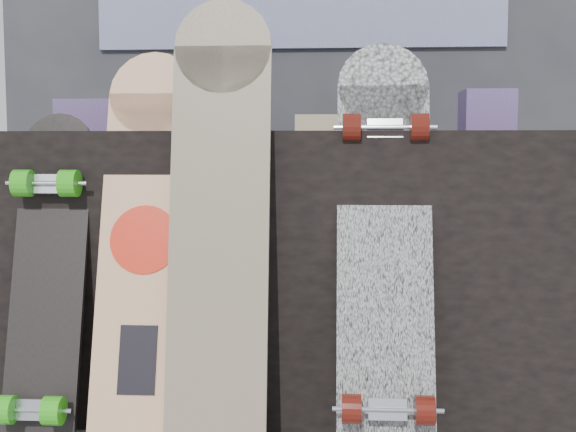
# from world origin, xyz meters

# --- Properties ---
(vendor_table) EXTENTS (1.60, 0.60, 0.80)m
(vendor_table) POSITION_xyz_m (0.00, 0.50, 0.40)
(vendor_table) COLOR black
(vendor_table) RESTS_ON ground
(booth) EXTENTS (2.40, 0.22, 2.20)m
(booth) POSITION_xyz_m (0.00, 1.35, 1.10)
(booth) COLOR #302F34
(booth) RESTS_ON ground
(merch_box_purple) EXTENTS (0.18, 0.12, 0.10)m
(merch_box_purple) POSITION_xyz_m (-0.60, 0.50, 0.85)
(merch_box_purple) COLOR #4A3770
(merch_box_purple) RESTS_ON vendor_table
(merch_box_small) EXTENTS (0.14, 0.14, 0.12)m
(merch_box_small) POSITION_xyz_m (0.57, 0.47, 0.86)
(merch_box_small) COLOR #4A3770
(merch_box_small) RESTS_ON vendor_table
(merch_box_flat) EXTENTS (0.22, 0.10, 0.06)m
(merch_box_flat) POSITION_xyz_m (0.12, 0.64, 0.83)
(merch_box_flat) COLOR #D1B78C
(merch_box_flat) RESTS_ON vendor_table
(longboard_geisha) EXTENTS (0.23, 0.31, 1.02)m
(longboard_geisha) POSITION_xyz_m (-0.35, 0.16, 0.54)
(longboard_geisha) COLOR beige
(longboard_geisha) RESTS_ON ground
(longboard_celtic) EXTENTS (0.25, 0.24, 1.14)m
(longboard_celtic) POSITION_xyz_m (-0.15, 0.12, 0.60)
(longboard_celtic) COLOR beige
(longboard_celtic) RESTS_ON ground
(longboard_cascadia) EXTENTS (0.24, 0.37, 1.04)m
(longboard_cascadia) POSITION_xyz_m (0.26, 0.17, 0.54)
(longboard_cascadia) COLOR silver
(longboard_cascadia) RESTS_ON ground
(skateboard_dark) EXTENTS (0.19, 0.30, 0.85)m
(skateboard_dark) POSITION_xyz_m (-0.60, 0.15, 0.43)
(skateboard_dark) COLOR black
(skateboard_dark) RESTS_ON ground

